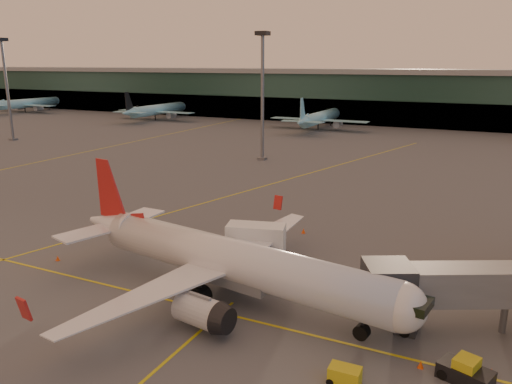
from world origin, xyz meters
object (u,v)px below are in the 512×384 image
at_px(pushback_tug, 465,372).
at_px(catering_truck, 257,243).
at_px(main_airplane, 225,260).
at_px(gpu_cart, 345,376).

bearing_deg(pushback_tug, catering_truck, 170.60).
xyz_separation_m(main_airplane, catering_truck, (-0.50, 7.12, -0.92)).
xyz_separation_m(main_airplane, gpu_cart, (12.61, -7.26, -2.83)).
relative_size(catering_truck, pushback_tug, 1.69).
bearing_deg(gpu_cart, catering_truck, 131.22).
relative_size(catering_truck, gpu_cart, 2.93).
bearing_deg(main_airplane, gpu_cart, -21.07).
height_order(main_airplane, pushback_tug, main_airplane).
xyz_separation_m(gpu_cart, pushback_tug, (6.80, 3.59, 0.10)).
height_order(gpu_cart, pushback_tug, pushback_tug).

